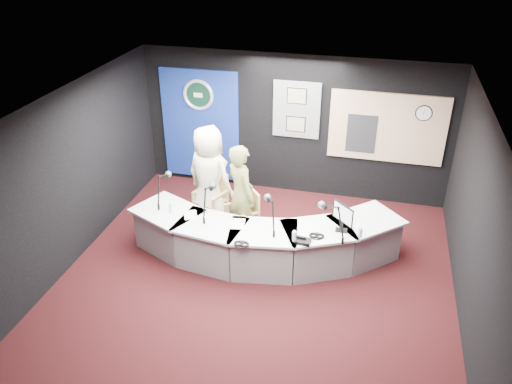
% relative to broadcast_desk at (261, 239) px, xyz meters
% --- Properties ---
extents(ground, '(6.00, 6.00, 0.00)m').
position_rel_broadcast_desk_xyz_m(ground, '(0.05, -0.55, -0.38)').
color(ground, black).
rests_on(ground, ground).
extents(ceiling, '(6.00, 6.00, 0.02)m').
position_rel_broadcast_desk_xyz_m(ceiling, '(0.05, -0.55, 2.42)').
color(ceiling, silver).
rests_on(ceiling, ground).
extents(wall_back, '(6.00, 0.02, 2.80)m').
position_rel_broadcast_desk_xyz_m(wall_back, '(0.05, 2.45, 1.02)').
color(wall_back, black).
rests_on(wall_back, ground).
extents(wall_front, '(6.00, 0.02, 2.80)m').
position_rel_broadcast_desk_xyz_m(wall_front, '(0.05, -3.55, 1.02)').
color(wall_front, black).
rests_on(wall_front, ground).
extents(wall_left, '(0.02, 6.00, 2.80)m').
position_rel_broadcast_desk_xyz_m(wall_left, '(-2.95, -0.55, 1.02)').
color(wall_left, black).
rests_on(wall_left, ground).
extents(wall_right, '(0.02, 6.00, 2.80)m').
position_rel_broadcast_desk_xyz_m(wall_right, '(3.05, -0.55, 1.02)').
color(wall_right, black).
rests_on(wall_right, ground).
extents(broadcast_desk, '(4.50, 1.90, 0.75)m').
position_rel_broadcast_desk_xyz_m(broadcast_desk, '(0.00, 0.00, 0.00)').
color(broadcast_desk, silver).
rests_on(broadcast_desk, ground).
extents(backdrop_panel, '(1.60, 0.05, 2.30)m').
position_rel_broadcast_desk_xyz_m(backdrop_panel, '(-1.85, 2.42, 0.88)').
color(backdrop_panel, navy).
rests_on(backdrop_panel, wall_back).
extents(agency_seal, '(0.63, 0.07, 0.63)m').
position_rel_broadcast_desk_xyz_m(agency_seal, '(-1.85, 2.38, 1.52)').
color(agency_seal, silver).
rests_on(agency_seal, backdrop_panel).
extents(seal_center, '(0.48, 0.01, 0.48)m').
position_rel_broadcast_desk_xyz_m(seal_center, '(-1.85, 2.38, 1.52)').
color(seal_center, black).
rests_on(seal_center, backdrop_panel).
extents(pinboard, '(0.90, 0.04, 1.10)m').
position_rel_broadcast_desk_xyz_m(pinboard, '(0.10, 2.42, 1.38)').
color(pinboard, slate).
rests_on(pinboard, wall_back).
extents(framed_photo_upper, '(0.34, 0.02, 0.27)m').
position_rel_broadcast_desk_xyz_m(framed_photo_upper, '(0.10, 2.39, 1.65)').
color(framed_photo_upper, gray).
rests_on(framed_photo_upper, pinboard).
extents(framed_photo_lower, '(0.34, 0.02, 0.27)m').
position_rel_broadcast_desk_xyz_m(framed_photo_lower, '(0.10, 2.39, 1.09)').
color(framed_photo_lower, gray).
rests_on(framed_photo_lower, pinboard).
extents(booth_window_frame, '(2.12, 0.06, 1.32)m').
position_rel_broadcast_desk_xyz_m(booth_window_frame, '(1.80, 2.42, 1.18)').
color(booth_window_frame, tan).
rests_on(booth_window_frame, wall_back).
extents(booth_glow, '(2.00, 0.02, 1.20)m').
position_rel_broadcast_desk_xyz_m(booth_glow, '(1.80, 2.41, 1.18)').
color(booth_glow, '#FBE19E').
rests_on(booth_glow, booth_window_frame).
extents(equipment_rack, '(0.55, 0.02, 0.75)m').
position_rel_broadcast_desk_xyz_m(equipment_rack, '(1.35, 2.39, 1.03)').
color(equipment_rack, black).
rests_on(equipment_rack, booth_window_frame).
extents(wall_clock, '(0.28, 0.01, 0.28)m').
position_rel_broadcast_desk_xyz_m(wall_clock, '(2.40, 2.39, 1.52)').
color(wall_clock, white).
rests_on(wall_clock, booth_window_frame).
extents(armchair_left, '(0.69, 0.69, 0.95)m').
position_rel_broadcast_desk_xyz_m(armchair_left, '(-1.16, 0.87, 0.10)').
color(armchair_left, tan).
rests_on(armchair_left, ground).
extents(armchair_right, '(0.72, 0.72, 0.90)m').
position_rel_broadcast_desk_xyz_m(armchair_right, '(-0.45, 0.44, 0.08)').
color(armchair_right, tan).
rests_on(armchair_right, ground).
extents(draped_jacket, '(0.50, 0.27, 0.70)m').
position_rel_broadcast_desk_xyz_m(draped_jacket, '(-1.26, 1.10, 0.24)').
color(draped_jacket, slate).
rests_on(draped_jacket, armchair_left).
extents(person_man, '(1.07, 0.87, 1.89)m').
position_rel_broadcast_desk_xyz_m(person_man, '(-1.16, 0.87, 0.57)').
color(person_man, beige).
rests_on(person_man, ground).
extents(person_woman, '(0.78, 0.77, 1.81)m').
position_rel_broadcast_desk_xyz_m(person_woman, '(-0.45, 0.44, 0.53)').
color(person_woman, olive).
rests_on(person_woman, ground).
extents(computer_monitor, '(0.34, 0.33, 0.30)m').
position_rel_broadcast_desk_xyz_m(computer_monitor, '(1.27, -0.01, 0.70)').
color(computer_monitor, black).
rests_on(computer_monitor, broadcast_desk).
extents(desk_phone, '(0.23, 0.19, 0.05)m').
position_rel_broadcast_desk_xyz_m(desk_phone, '(0.76, -0.48, 0.40)').
color(desk_phone, black).
rests_on(desk_phone, broadcast_desk).
extents(headphones_near, '(0.22, 0.22, 0.04)m').
position_rel_broadcast_desk_xyz_m(headphones_near, '(0.92, -0.27, 0.39)').
color(headphones_near, black).
rests_on(headphones_near, broadcast_desk).
extents(headphones_far, '(0.22, 0.22, 0.04)m').
position_rel_broadcast_desk_xyz_m(headphones_far, '(-0.12, -0.75, 0.39)').
color(headphones_far, black).
rests_on(headphones_far, broadcast_desk).
extents(paper_stack, '(0.29, 0.34, 0.00)m').
position_rel_broadcast_desk_xyz_m(paper_stack, '(-1.15, -0.14, 0.38)').
color(paper_stack, white).
rests_on(paper_stack, broadcast_desk).
extents(notepad, '(0.26, 0.34, 0.00)m').
position_rel_broadcast_desk_xyz_m(notepad, '(-0.33, -0.21, 0.38)').
color(notepad, white).
rests_on(notepad, broadcast_desk).
extents(boom_mic_a, '(0.18, 0.74, 0.60)m').
position_rel_broadcast_desk_xyz_m(boom_mic_a, '(-1.74, 0.20, 0.68)').
color(boom_mic_a, black).
rests_on(boom_mic_a, broadcast_desk).
extents(boom_mic_b, '(0.17, 0.74, 0.60)m').
position_rel_broadcast_desk_xyz_m(boom_mic_b, '(-0.87, -0.02, 0.68)').
color(boom_mic_b, black).
rests_on(boom_mic_b, broadcast_desk).
extents(boom_mic_c, '(0.35, 0.69, 0.60)m').
position_rel_broadcast_desk_xyz_m(boom_mic_c, '(0.18, -0.14, 0.68)').
color(boom_mic_c, black).
rests_on(boom_mic_c, broadcast_desk).
extents(boom_mic_d, '(0.51, 0.60, 0.60)m').
position_rel_broadcast_desk_xyz_m(boom_mic_d, '(1.12, -0.12, 0.68)').
color(boom_mic_d, black).
rests_on(boom_mic_d, broadcast_desk).
extents(water_bottles, '(3.10, 0.40, 0.18)m').
position_rel_broadcast_desk_xyz_m(water_bottles, '(0.04, -0.29, 0.46)').
color(water_bottles, silver).
rests_on(water_bottles, broadcast_desk).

